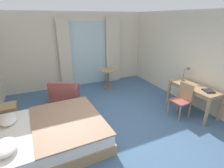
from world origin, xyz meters
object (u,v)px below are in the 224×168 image
writing_desk (194,90)px  round_cafe_table (108,75)px  nightstand (7,114)px  desk_chair (182,98)px  bed (48,133)px  armchair_by_window (65,94)px  closed_book (208,91)px  desk_lamp (187,70)px

writing_desk → round_cafe_table: (-1.43, 2.64, -0.14)m
nightstand → desk_chair: desk_chair is taller
bed → armchair_by_window: (0.69, 1.76, 0.05)m
nightstand → closed_book: (4.75, -1.96, 0.55)m
nightstand → armchair_by_window: 1.62m
desk_chair → armchair_by_window: size_ratio=0.91×
writing_desk → armchair_by_window: 3.79m
nightstand → desk_chair: 4.59m
writing_desk → desk_lamp: desk_lamp is taller
desk_lamp → armchair_by_window: size_ratio=0.43×
bed → round_cafe_table: bed is taller
bed → desk_lamp: 4.11m
armchair_by_window → desk_lamp: bearing=-25.0°
writing_desk → closed_book: 0.41m
closed_book → desk_lamp: bearing=100.7°
bed → desk_lamp: desk_lamp is taller
desk_lamp → round_cafe_table: (-1.58, 2.17, -0.55)m
nightstand → closed_book: bearing=-22.4°
bed → nightstand: size_ratio=4.55×
armchair_by_window → round_cafe_table: size_ratio=1.39×
nightstand → closed_book: size_ratio=1.97×
writing_desk → desk_lamp: size_ratio=3.16×
writing_desk → desk_chair: bearing=-176.8°
armchair_by_window → round_cafe_table: armchair_by_window is taller
armchair_by_window → writing_desk: bearing=-32.5°
writing_desk → desk_lamp: bearing=72.5°
armchair_by_window → round_cafe_table: (1.75, 0.61, 0.22)m
closed_book → armchair_by_window: closed_book is taller
writing_desk → closed_book: bearing=-86.2°
armchair_by_window → desk_chair: bearing=-36.7°
nightstand → writing_desk: writing_desk is taller
writing_desk → armchair_by_window: (-3.18, 2.03, -0.36)m
bed → desk_chair: size_ratio=2.46×
desk_lamp → bed: bearing=-177.1°
nightstand → armchair_by_window: armchair_by_window is taller
nightstand → round_cafe_table: round_cafe_table is taller
bed → desk_lamp: bearing=2.9°
bed → desk_chair: 3.46m
writing_desk → desk_chair: (-0.43, -0.02, -0.16)m
bed → desk_lamp: size_ratio=5.16×
closed_book → armchair_by_window: bearing=161.6°
writing_desk → round_cafe_table: bearing=118.5°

